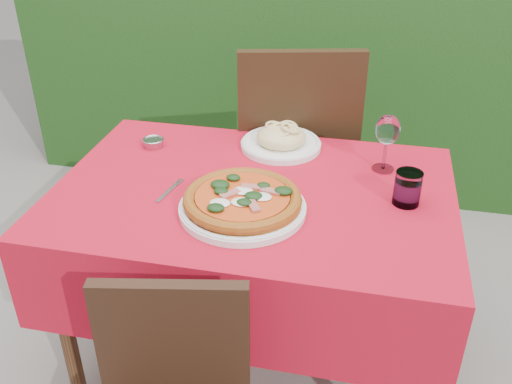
% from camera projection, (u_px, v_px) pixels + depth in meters
% --- Properties ---
extents(ground, '(60.00, 60.00, 0.00)m').
position_uv_depth(ground, '(254.00, 357.00, 2.19)').
color(ground, slate).
rests_on(ground, ground).
extents(hedge, '(3.20, 0.55, 1.78)m').
position_uv_depth(hedge, '(316.00, 18.00, 3.03)').
color(hedge, black).
rests_on(hedge, ground).
extents(dining_table, '(1.26, 0.86, 0.75)m').
position_uv_depth(dining_table, '(253.00, 228.00, 1.89)').
color(dining_table, '#4D2F18').
rests_on(dining_table, ground).
extents(chair_far, '(0.57, 0.57, 1.05)m').
position_uv_depth(chair_far, '(296.00, 148.00, 2.39)').
color(chair_far, black).
rests_on(chair_far, ground).
extents(pizza_plate, '(0.44, 0.44, 0.07)m').
position_uv_depth(pizza_plate, '(242.00, 202.00, 1.68)').
color(pizza_plate, white).
rests_on(pizza_plate, dining_table).
extents(pasta_plate, '(0.29, 0.29, 0.08)m').
position_uv_depth(pasta_plate, '(281.00, 140.00, 2.05)').
color(pasta_plate, white).
rests_on(pasta_plate, dining_table).
extents(water_glass, '(0.08, 0.08, 0.11)m').
position_uv_depth(water_glass, '(407.00, 190.00, 1.71)').
color(water_glass, silver).
rests_on(water_glass, dining_table).
extents(wine_glass, '(0.08, 0.08, 0.20)m').
position_uv_depth(wine_glass, '(388.00, 132.00, 1.85)').
color(wine_glass, white).
rests_on(wine_glass, dining_table).
extents(fork, '(0.05, 0.17, 0.00)m').
position_uv_depth(fork, '(167.00, 193.00, 1.78)').
color(fork, '#AEAFB5').
rests_on(fork, dining_table).
extents(steel_ramekin, '(0.07, 0.07, 0.03)m').
position_uv_depth(steel_ramekin, '(153.00, 143.00, 2.07)').
color(steel_ramekin, '#AEADB4').
rests_on(steel_ramekin, dining_table).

